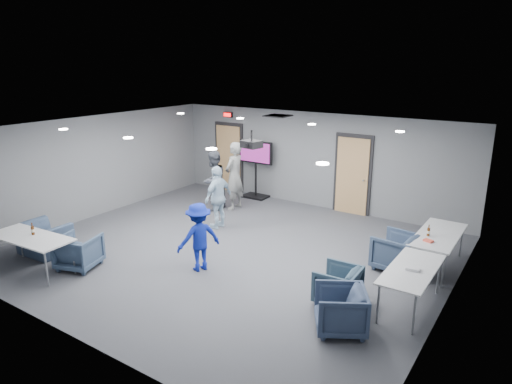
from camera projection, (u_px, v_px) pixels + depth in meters
The scene contains 29 objects.
floor at pixel (231, 250), 10.17m from camera, with size 9.00×9.00×0.00m, color #34363B.
ceiling at pixel (229, 130), 9.42m from camera, with size 9.00×9.00×0.00m, color silver.
wall_back at pixel (314, 160), 12.99m from camera, with size 9.00×0.02×2.70m, color slate.
wall_front at pixel (64, 256), 6.60m from camera, with size 9.00×0.02×2.70m, color slate.
wall_left at pixel (95, 166), 12.19m from camera, with size 0.02×8.00×2.70m, color slate.
wall_right at pixel (452, 235), 7.40m from camera, with size 0.02×8.00×2.70m, color slate.
door_left at pixel (229, 158), 14.63m from camera, with size 1.06×0.17×2.24m.
door_right at pixel (352, 176), 12.40m from camera, with size 1.06×0.17×2.24m.
exit_sign at pixel (228, 115), 14.23m from camera, with size 0.32×0.08×0.16m.
hvac_diffuser at pixel (278, 116), 11.93m from camera, with size 0.60×0.60×0.03m, color black.
downlights at pixel (229, 130), 9.43m from camera, with size 6.18×3.78×0.02m.
person_a at pixel (234, 176), 12.81m from camera, with size 0.70×0.46×1.92m, color gray.
person_b at pixel (214, 181), 12.75m from camera, with size 0.82×0.64×1.68m, color #4F545F.
person_c at pixel (218, 197), 11.38m from camera, with size 0.93×0.39×1.59m, color silver.
person_d at pixel (199, 237), 9.06m from camera, with size 0.90×0.52×1.40m, color navy.
chair_right_a at pixel (396, 252), 9.16m from camera, with size 0.81×0.83×0.76m, color #34425A.
chair_right_b at pixel (338, 285), 7.91m from camera, with size 0.71×0.73×0.66m, color #314555.
chair_right_c at pixel (340, 310), 7.07m from camera, with size 0.76×0.78×0.71m, color #35425B.
chair_front_a at pixel (79, 251), 9.25m from camera, with size 0.74×0.77×0.70m, color #3A4C65.
chair_front_b at pixel (43, 239), 9.93m from camera, with size 1.03×0.90×0.67m, color #36465E.
table_right_a at pixel (438, 236), 9.15m from camera, with size 0.78×1.87×0.73m.
table_right_b at pixel (412, 271), 7.63m from camera, with size 0.73×1.74×0.73m.
table_front_left at pixel (30, 239), 9.02m from camera, with size 1.88×0.89×0.73m.
bottle_front at pixel (33, 230), 9.08m from camera, with size 0.07×0.07×0.25m.
bottle_right at pixel (428, 232), 9.02m from camera, with size 0.06×0.06×0.23m.
snack_box at pixel (428, 241), 8.74m from camera, with size 0.17×0.11×0.04m, color #DD4B37.
wrapper at pixel (412, 269), 7.56m from camera, with size 0.22×0.15×0.05m, color silver.
tv_stand at pixel (256, 166), 13.87m from camera, with size 1.15×0.55×1.76m.
projector at pixel (251, 144), 9.49m from camera, with size 0.43×0.40×0.37m.
Camera 1 is at (5.69, -7.52, 4.07)m, focal length 32.00 mm.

